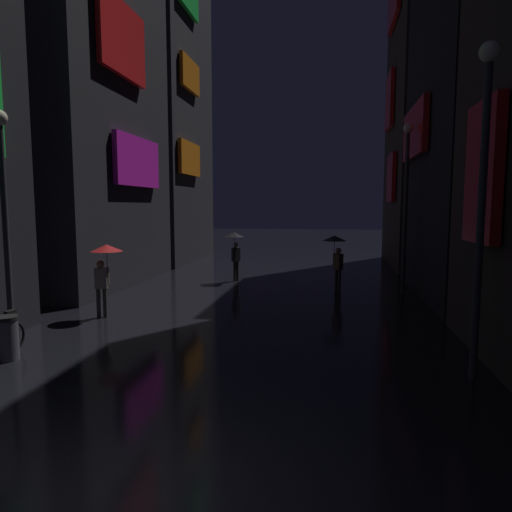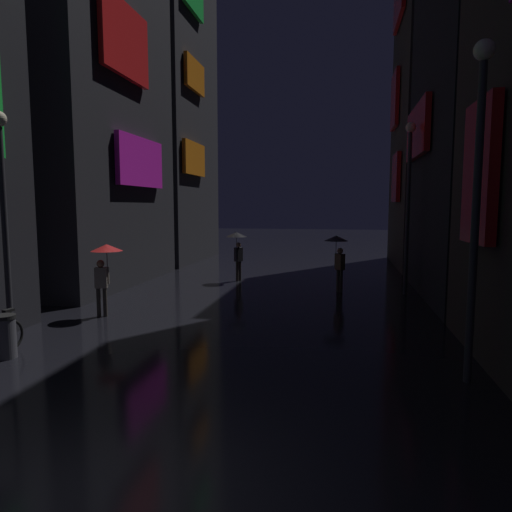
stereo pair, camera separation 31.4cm
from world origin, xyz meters
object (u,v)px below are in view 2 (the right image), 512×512
(pedestrian_foreground_left_black, at_px, (237,243))
(streetlamp_right_near, at_px, (478,177))
(pedestrian_far_right_red, at_px, (105,260))
(pedestrian_foreground_right_black, at_px, (337,248))
(trash_bin, at_px, (5,336))
(streetlamp_left_near, at_px, (3,200))
(streetlamp_right_far, at_px, (408,190))

(pedestrian_foreground_left_black, height_order, streetlamp_right_near, streetlamp_right_near)
(pedestrian_far_right_red, height_order, pedestrian_foreground_right_black, same)
(pedestrian_far_right_red, xyz_separation_m, trash_bin, (-0.23, -3.82, -1.20))
(pedestrian_far_right_red, distance_m, streetlamp_left_near, 3.39)
(streetlamp_right_far, xyz_separation_m, streetlamp_right_near, (-0.00, -8.59, -0.07))
(streetlamp_left_near, bearing_deg, streetlamp_right_far, 38.52)
(streetlamp_left_near, bearing_deg, trash_bin, -55.88)
(pedestrian_foreground_left_black, xyz_separation_m, streetlamp_right_far, (6.70, -1.62, 2.13))
(pedestrian_far_right_red, height_order, streetlamp_right_near, streetlamp_right_near)
(pedestrian_foreground_left_black, bearing_deg, pedestrian_foreground_right_black, -21.13)
(streetlamp_right_near, distance_m, trash_bin, 9.86)
(trash_bin, bearing_deg, streetlamp_right_far, 44.04)
(trash_bin, bearing_deg, pedestrian_far_right_red, 86.52)
(streetlamp_right_far, height_order, trash_bin, streetlamp_right_far)
(pedestrian_foreground_right_black, distance_m, streetlamp_right_far, 3.27)
(pedestrian_far_right_red, distance_m, pedestrian_foreground_left_black, 7.19)
(streetlamp_right_near, bearing_deg, trash_bin, -177.52)
(pedestrian_far_right_red, xyz_separation_m, streetlamp_right_far, (9.07, 5.17, 2.13))
(streetlamp_right_far, relative_size, trash_bin, 6.64)
(streetlamp_left_near, xyz_separation_m, trash_bin, (0.70, -1.03, -2.90))
(pedestrian_foreground_right_black, bearing_deg, pedestrian_far_right_red, -141.95)
(pedestrian_foreground_right_black, height_order, pedestrian_foreground_left_black, same)
(streetlamp_right_far, height_order, streetlamp_left_near, streetlamp_right_far)
(pedestrian_foreground_right_black, bearing_deg, streetlamp_right_near, -73.89)
(streetlamp_right_far, bearing_deg, streetlamp_left_near, -141.48)
(pedestrian_foreground_right_black, distance_m, streetlamp_right_near, 9.16)
(streetlamp_right_near, relative_size, streetlamp_left_near, 1.13)
(pedestrian_foreground_left_black, bearing_deg, streetlamp_left_near, -108.98)
(pedestrian_far_right_red, relative_size, streetlamp_left_near, 0.40)
(trash_bin, bearing_deg, streetlamp_right_near, 2.48)
(pedestrian_foreground_right_black, height_order, streetlamp_right_near, streetlamp_right_near)
(pedestrian_foreground_left_black, relative_size, streetlamp_right_far, 0.34)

